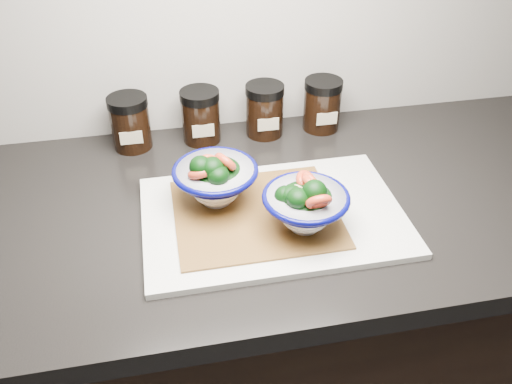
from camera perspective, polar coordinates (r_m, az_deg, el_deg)
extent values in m
cube|color=black|center=(1.33, 0.92, -17.24)|extent=(3.43, 0.58, 0.86)
cube|color=black|center=(1.00, 1.16, -1.81)|extent=(3.50, 0.60, 0.04)
cube|color=silver|center=(0.94, 1.82, -2.56)|extent=(0.45, 0.30, 0.01)
cube|color=brown|center=(0.94, 0.00, -2.26)|extent=(0.28, 0.24, 0.00)
cylinder|color=white|center=(0.96, -4.17, -0.59)|extent=(0.05, 0.05, 0.01)
ellipsoid|color=white|center=(0.95, -4.21, 0.19)|extent=(0.08, 0.08, 0.04)
torus|color=#050652|center=(0.93, -4.32, 2.24)|extent=(0.15, 0.15, 0.01)
torus|color=#050652|center=(0.94, -4.28, 1.47)|extent=(0.12, 0.12, 0.00)
ellipsoid|color=black|center=(0.94, -4.29, 1.69)|extent=(0.11, 0.11, 0.05)
ellipsoid|color=black|center=(0.91, -5.85, 2.67)|extent=(0.04, 0.04, 0.04)
cylinder|color=#477233|center=(0.91, -5.80, 1.95)|extent=(0.01, 0.01, 0.02)
ellipsoid|color=black|center=(0.90, -4.01, 1.72)|extent=(0.04, 0.04, 0.03)
cylinder|color=#477233|center=(0.90, -3.97, 1.04)|extent=(0.02, 0.01, 0.03)
ellipsoid|color=black|center=(0.90, -4.60, 2.52)|extent=(0.04, 0.04, 0.04)
cylinder|color=#477233|center=(0.91, -4.56, 1.76)|extent=(0.02, 0.01, 0.03)
torus|color=#E7462B|center=(0.91, -5.87, 2.00)|extent=(0.05, 0.05, 0.04)
torus|color=#E7462B|center=(0.91, -4.97, 2.85)|extent=(0.05, 0.05, 0.05)
torus|color=#E7462B|center=(0.91, -3.25, 3.19)|extent=(0.05, 0.06, 0.05)
cylinder|color=#CCBC8E|center=(0.92, -5.95, 2.02)|extent=(0.02, 0.02, 0.01)
cylinder|color=white|center=(0.91, 5.10, -3.34)|extent=(0.05, 0.05, 0.01)
ellipsoid|color=white|center=(0.90, 5.16, -2.57)|extent=(0.08, 0.08, 0.04)
torus|color=#050652|center=(0.87, 5.30, -0.56)|extent=(0.14, 0.14, 0.01)
torus|color=#050652|center=(0.88, 5.24, -1.31)|extent=(0.12, 0.12, 0.00)
ellipsoid|color=black|center=(0.88, 5.26, -1.10)|extent=(0.11, 0.11, 0.05)
ellipsoid|color=black|center=(0.85, 4.47, -0.65)|extent=(0.04, 0.04, 0.03)
cylinder|color=#477233|center=(0.85, 4.42, -1.36)|extent=(0.02, 0.02, 0.03)
ellipsoid|color=black|center=(0.85, 6.18, -0.01)|extent=(0.04, 0.04, 0.04)
cylinder|color=#477233|center=(0.86, 6.12, -0.76)|extent=(0.01, 0.01, 0.03)
ellipsoid|color=black|center=(0.87, 3.73, -0.39)|extent=(0.04, 0.04, 0.03)
cylinder|color=#477233|center=(0.87, 3.70, -1.12)|extent=(0.02, 0.02, 0.03)
ellipsoid|color=black|center=(0.87, 3.06, -0.46)|extent=(0.03, 0.03, 0.04)
cylinder|color=#477233|center=(0.88, 3.03, -1.09)|extent=(0.02, 0.02, 0.02)
torus|color=#E7462B|center=(0.90, 5.28, 1.20)|extent=(0.06, 0.05, 0.04)
torus|color=#E7462B|center=(0.89, 5.81, 1.07)|extent=(0.04, 0.06, 0.05)
torus|color=#E7462B|center=(0.83, 6.62, -1.03)|extent=(0.06, 0.04, 0.06)
torus|color=#E7462B|center=(0.86, 6.14, -0.63)|extent=(0.06, 0.04, 0.06)
torus|color=#E7462B|center=(0.87, 5.90, 0.74)|extent=(0.05, 0.06, 0.05)
cylinder|color=#CCBC8E|center=(0.86, 4.44, 0.20)|extent=(0.02, 0.02, 0.01)
cylinder|color=#CCBC8E|center=(0.88, 6.26, 0.78)|extent=(0.02, 0.02, 0.01)
cylinder|color=black|center=(1.15, -13.05, 6.75)|extent=(0.08, 0.08, 0.09)
cylinder|color=black|center=(1.13, -13.44, 9.24)|extent=(0.08, 0.08, 0.02)
cube|color=#C6B793|center=(1.12, -12.99, 5.57)|extent=(0.04, 0.00, 0.03)
cylinder|color=black|center=(1.15, -5.81, 7.58)|extent=(0.08, 0.08, 0.09)
cylinder|color=black|center=(1.13, -5.98, 10.09)|extent=(0.08, 0.08, 0.02)
cube|color=#C6B793|center=(1.12, -5.57, 6.43)|extent=(0.04, 0.00, 0.03)
cylinder|color=black|center=(1.17, 0.91, 8.24)|extent=(0.08, 0.08, 0.09)
cylinder|color=black|center=(1.14, 0.93, 10.73)|extent=(0.08, 0.08, 0.02)
cube|color=#C6B793|center=(1.14, 1.31, 7.12)|extent=(0.04, 0.00, 0.03)
cylinder|color=black|center=(1.20, 6.94, 8.74)|extent=(0.08, 0.08, 0.09)
cylinder|color=black|center=(1.18, 7.14, 11.18)|extent=(0.08, 0.08, 0.02)
cube|color=#C6B793|center=(1.17, 7.48, 7.65)|extent=(0.04, 0.00, 0.03)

